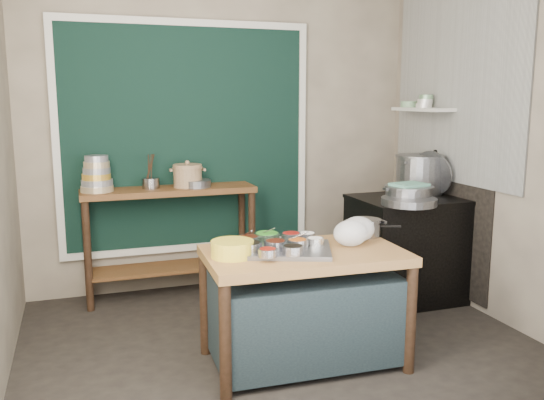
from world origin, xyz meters
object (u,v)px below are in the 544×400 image
object	(u,v)px
yellow_basin	(232,249)
utensil_cup	(151,183)
ceramic_crock	(188,177)
steamer	(409,194)
stove_block	(408,250)
saucepan	(366,228)
stock_pot	(419,174)
back_counter	(171,242)
condiment_tray	(281,249)
prep_table	(304,307)

from	to	relation	value
yellow_basin	utensil_cup	size ratio (longest dim) A/B	1.77
ceramic_crock	steamer	size ratio (longest dim) A/B	0.65
steamer	stove_block	bearing A→B (deg)	53.23
saucepan	stock_pot	world-z (taller)	stock_pot
ceramic_crock	steamer	bearing A→B (deg)	-28.74
back_counter	stove_block	xyz separation A→B (m)	(1.90, -0.73, -0.05)
condiment_tray	ceramic_crock	world-z (taller)	ceramic_crock
stove_block	saucepan	size ratio (longest dim) A/B	4.08
stove_block	stock_pot	distance (m)	0.66
stove_block	condiment_tray	world-z (taller)	stove_block
condiment_tray	saucepan	world-z (taller)	saucepan
yellow_basin	stock_pot	distance (m)	2.19
saucepan	condiment_tray	bearing A→B (deg)	-142.22
back_counter	stock_pot	size ratio (longest dim) A/B	3.37
stove_block	steamer	size ratio (longest dim) A/B	2.27
condiment_tray	ceramic_crock	size ratio (longest dim) A/B	2.39
utensil_cup	prep_table	bearing A→B (deg)	-64.90
stove_block	yellow_basin	xyz separation A→B (m)	(-1.77, -0.84, 0.38)
stove_block	condiment_tray	distance (m)	1.70
yellow_basin	utensil_cup	xyz separation A→B (m)	(-0.28, 1.58, 0.19)
prep_table	yellow_basin	size ratio (longest dim) A/B	4.78
yellow_basin	ceramic_crock	xyz separation A→B (m)	(0.03, 1.55, 0.24)
prep_table	yellow_basin	distance (m)	0.63
back_counter	ceramic_crock	bearing A→B (deg)	-4.20
back_counter	steamer	distance (m)	2.04
stock_pot	utensil_cup	bearing A→B (deg)	164.91
saucepan	stock_pot	distance (m)	1.22
ceramic_crock	back_counter	bearing A→B (deg)	175.80
prep_table	stock_pot	size ratio (longest dim) A/B	2.91
prep_table	condiment_tray	xyz separation A→B (m)	(-0.15, 0.03, 0.39)
yellow_basin	utensil_cup	world-z (taller)	utensil_cup
utensil_cup	saucepan	bearing A→B (deg)	-46.43
stove_block	utensil_cup	world-z (taller)	utensil_cup
stove_block	utensil_cup	bearing A→B (deg)	159.98
saucepan	ceramic_crock	distance (m)	1.68
condiment_tray	ceramic_crock	bearing A→B (deg)	100.78
ceramic_crock	stock_pot	size ratio (longest dim) A/B	0.60
utensil_cup	stock_pot	xyz separation A→B (m)	(2.22, -0.60, 0.05)
stove_block	back_counter	bearing A→B (deg)	158.98
back_counter	utensil_cup	bearing A→B (deg)	173.74
yellow_basin	steamer	size ratio (longest dim) A/B	0.66
condiment_tray	yellow_basin	world-z (taller)	yellow_basin
stove_block	utensil_cup	xyz separation A→B (m)	(-2.05, 0.75, 0.57)
yellow_basin	utensil_cup	distance (m)	1.62
stove_block	yellow_basin	bearing A→B (deg)	-154.67
steamer	ceramic_crock	bearing A→B (deg)	151.26
back_counter	stock_pot	bearing A→B (deg)	-15.70
yellow_basin	steamer	xyz separation A→B (m)	(1.64, 0.67, 0.14)
stove_block	stock_pot	world-z (taller)	stock_pot
condiment_tray	back_counter	bearing A→B (deg)	106.33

